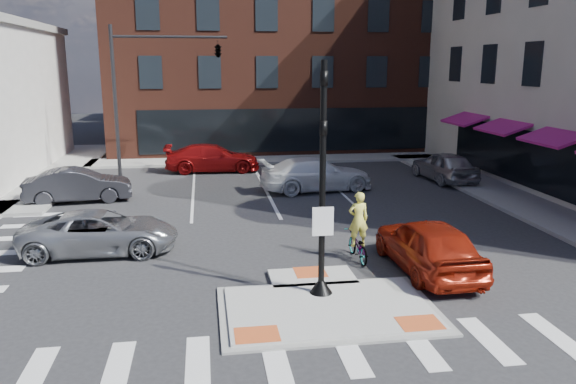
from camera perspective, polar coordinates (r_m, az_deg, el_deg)
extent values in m
plane|color=#28282B|center=(14.73, 3.69, -11.18)|extent=(120.00, 120.00, 0.00)
cube|color=gray|center=(14.28, 4.12, -11.87)|extent=(5.40, 3.60, 0.06)
cube|color=#A8A8A3|center=(14.26, 4.13, -11.76)|extent=(5.00, 3.20, 0.12)
cube|color=#A8A8A3|center=(16.15, 2.48, -8.71)|extent=(2.40, 1.40, 0.12)
cube|color=#CB5223|center=(12.90, -3.18, -14.25)|extent=(1.00, 0.80, 0.01)
cube|color=#CB5223|center=(13.73, 13.22, -12.82)|extent=(1.00, 0.80, 0.01)
cube|color=#CB5223|center=(16.40, 2.28, -8.12)|extent=(0.90, 0.90, 0.01)
cube|color=gray|center=(34.61, -21.98, 2.07)|extent=(3.00, 20.00, 0.15)
cube|color=gray|center=(27.55, 21.53, -0.46)|extent=(3.00, 24.00, 0.15)
cube|color=gray|center=(36.12, 0.95, 3.42)|extent=(26.00, 3.00, 0.15)
cube|color=#4B2217|center=(45.55, -1.18, 14.75)|extent=(24.00, 18.00, 15.00)
cube|color=black|center=(36.86, 0.70, 6.32)|extent=(20.00, 0.12, 2.80)
cube|color=black|center=(27.87, 23.94, 2.88)|extent=(0.12, 16.00, 2.60)
cube|color=#BA187C|center=(27.32, 22.95, 5.66)|extent=(1.46, 3.00, 0.58)
cube|color=#BA187C|center=(32.56, 17.47, 7.08)|extent=(1.46, 3.00, 0.58)
cube|color=slate|center=(65.15, -9.77, 11.80)|extent=(10.00, 12.00, 10.00)
cube|color=brown|center=(68.19, 1.49, 12.86)|extent=(12.00, 12.00, 12.00)
cone|color=black|center=(14.96, 3.38, -9.36)|extent=(0.60, 0.60, 0.45)
cylinder|color=black|center=(14.13, 3.53, 1.43)|extent=(0.16, 0.16, 5.80)
cube|color=white|center=(14.27, 3.57, -3.00)|extent=(0.55, 0.04, 0.75)
imported|color=black|center=(13.87, 3.65, 9.96)|extent=(0.18, 0.22, 1.10)
imported|color=black|center=(13.98, 3.58, 5.05)|extent=(0.18, 0.22, 1.10)
cylinder|color=black|center=(31.53, -17.14, 8.67)|extent=(0.20, 0.20, 8.00)
cylinder|color=black|center=(31.21, -11.92, 15.17)|extent=(6.00, 0.14, 0.14)
imported|color=black|center=(31.16, -7.13, 14.24)|extent=(0.48, 2.24, 0.90)
imported|color=#A0A3A7|center=(19.20, -18.55, -3.88)|extent=(4.93, 2.27, 1.37)
imported|color=#9C200E|center=(17.06, 14.04, -5.23)|extent=(2.07, 4.81, 1.62)
imported|color=white|center=(27.18, 2.90, 1.81)|extent=(5.72, 2.95, 1.59)
imported|color=#28282E|center=(26.58, -20.53, 0.65)|extent=(4.73, 2.16, 1.50)
imported|color=#AEB0B6|center=(30.49, 15.59, 2.55)|extent=(2.26, 4.77, 1.58)
imported|color=maroon|center=(32.32, -7.68, 3.45)|extent=(5.37, 2.27, 1.55)
imported|color=#3F3F44|center=(17.73, 7.08, -5.45)|extent=(0.67, 1.75, 0.91)
imported|color=#F0EA54|center=(17.48, 7.16, -2.76)|extent=(0.65, 0.44, 1.74)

